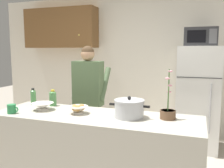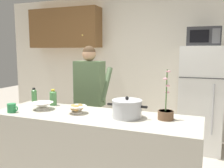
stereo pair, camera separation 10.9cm
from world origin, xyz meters
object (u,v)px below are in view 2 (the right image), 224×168
at_px(bread_bowl, 77,109).
at_px(potted_orchid, 166,113).
at_px(empty_bowl, 42,105).
at_px(bottle_mid_counter, 53,97).
at_px(cooking_pot, 127,109).
at_px(coffee_mug, 12,108).
at_px(refrigerator, 201,99).
at_px(bottle_near_edge, 34,96).
at_px(person_near_pot, 90,89).
at_px(microwave, 204,37).

height_order(bread_bowl, potted_orchid, potted_orchid).
relative_size(empty_bowl, bottle_mid_counter, 1.27).
bearing_deg(cooking_pot, coffee_mug, -168.15).
relative_size(refrigerator, cooking_pot, 4.04).
relative_size(cooking_pot, bread_bowl, 1.99).
bearing_deg(cooking_pot, bottle_near_edge, 171.84).
distance_m(person_near_pot, potted_orchid, 1.45).
bearing_deg(bottle_near_edge, cooking_pot, -8.16).
relative_size(cooking_pot, coffee_mug, 3.10).
xyz_separation_m(microwave, bottle_mid_counter, (-1.63, -1.59, -0.77)).
height_order(bread_bowl, bottle_mid_counter, bottle_mid_counter).
relative_size(cooking_pot, potted_orchid, 0.85).
distance_m(person_near_pot, empty_bowl, 0.91).
relative_size(refrigerator, coffee_mug, 12.53).
xyz_separation_m(person_near_pot, bottle_near_edge, (-0.42, -0.69, -0.00)).
relative_size(empty_bowl, bottle_near_edge, 1.23).
height_order(bottle_mid_counter, potted_orchid, potted_orchid).
xyz_separation_m(refrigerator, bread_bowl, (-1.18, -1.85, 0.15)).
distance_m(empty_bowl, bottle_mid_counter, 0.23).
xyz_separation_m(bread_bowl, bottle_near_edge, (-0.72, 0.22, 0.05)).
bearing_deg(bottle_near_edge, microwave, 40.43).
bearing_deg(bread_bowl, bottle_mid_counter, 152.47).
distance_m(bread_bowl, empty_bowl, 0.45).
relative_size(person_near_pot, bottle_mid_counter, 8.44).
relative_size(microwave, person_near_pot, 0.29).
height_order(refrigerator, bottle_mid_counter, refrigerator).
bearing_deg(bread_bowl, cooking_pot, 3.80).
relative_size(coffee_mug, potted_orchid, 0.27).
bearing_deg(potted_orchid, bottle_near_edge, 176.16).
distance_m(refrigerator, bottle_near_edge, 2.51).
xyz_separation_m(refrigerator, bottle_mid_counter, (-1.63, -1.61, 0.19)).
bearing_deg(refrigerator, person_near_pot, -147.48).
xyz_separation_m(bottle_near_edge, bottle_mid_counter, (0.26, 0.02, -0.00)).
xyz_separation_m(empty_bowl, potted_orchid, (1.35, 0.09, 0.02)).
distance_m(cooking_pot, coffee_mug, 1.23).
bearing_deg(bread_bowl, person_near_pot, 108.41).
height_order(person_near_pot, empty_bowl, person_near_pot).
distance_m(microwave, coffee_mug, 2.87).
distance_m(refrigerator, microwave, 0.96).
height_order(refrigerator, bottle_near_edge, refrigerator).
height_order(empty_bowl, potted_orchid, potted_orchid).
distance_m(microwave, cooking_pot, 2.05).
xyz_separation_m(cooking_pot, empty_bowl, (-0.99, -0.02, -0.04)).
xyz_separation_m(microwave, bottle_near_edge, (-1.89, -1.61, -0.76)).
bearing_deg(refrigerator, coffee_mug, -131.64).
distance_m(bottle_near_edge, potted_orchid, 1.63).
xyz_separation_m(coffee_mug, empty_bowl, (0.22, 0.23, -0.00)).
bearing_deg(coffee_mug, potted_orchid, 11.67).
height_order(coffee_mug, bread_bowl, bread_bowl).
bearing_deg(cooking_pot, person_near_pot, 133.94).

